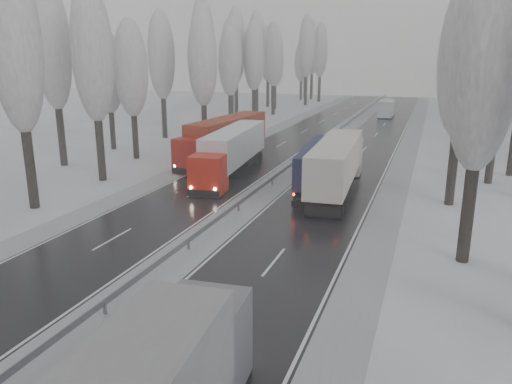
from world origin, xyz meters
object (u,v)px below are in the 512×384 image
Objects in this scene: truck_blue_box at (321,161)px; truck_red_white at (231,150)px; truck_cream_box at (338,162)px; truck_red_red at (224,136)px; box_truck_distant at (387,108)px.

truck_blue_box is 8.67m from truck_red_white.
truck_cream_box is 16.53m from truck_red_red.
truck_cream_box is 55.28m from box_truck_distant.
truck_red_white is at bearing -57.03° from truck_red_red.
box_truck_distant is at bearing 84.88° from truck_blue_box.
truck_red_red reaches higher than truck_blue_box.
box_truck_distant is 48.11m from truck_red_red.
truck_red_white is (-8.63, 0.72, 0.33)m from truck_blue_box.
box_truck_distant is at bearing 74.17° from truck_red_white.
truck_cream_box reaches higher than truck_blue_box.
box_truck_distant is 53.56m from truck_red_white.
truck_red_red reaches higher than box_truck_distant.
truck_red_white reaches higher than box_truck_distant.
truck_red_red reaches higher than truck_cream_box.
box_truck_distant is at bearing 78.71° from truck_red_red.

